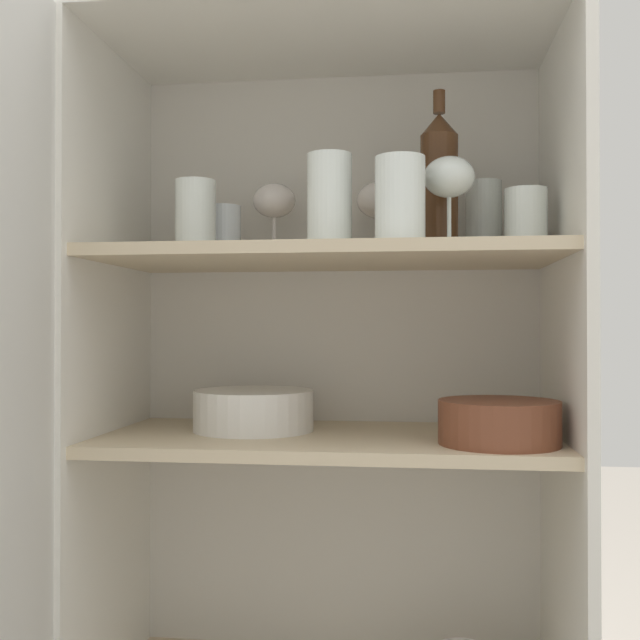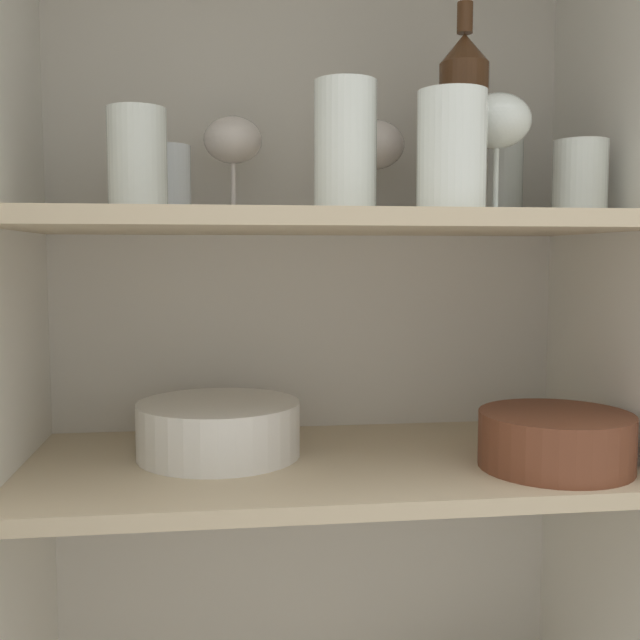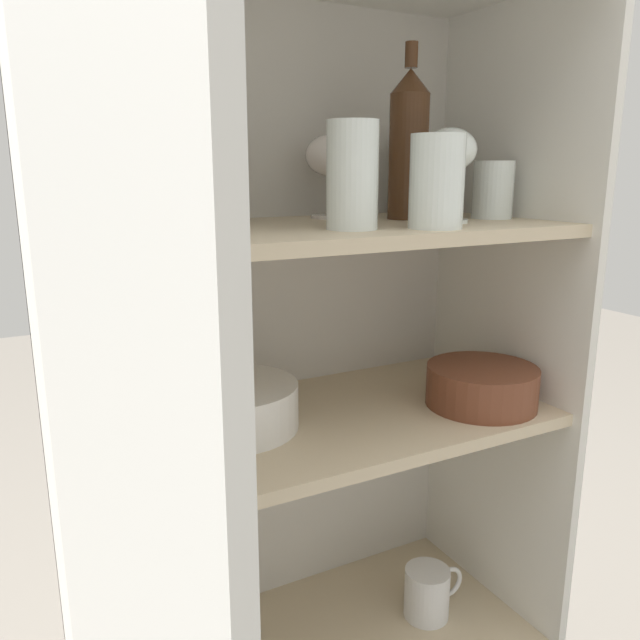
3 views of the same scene
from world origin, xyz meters
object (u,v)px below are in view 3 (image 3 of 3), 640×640
wine_bottle (409,144)px  plate_stack_white (230,406)px  coffee_mug_primary (428,592)px  mixing_bowl_large (482,384)px

wine_bottle → plate_stack_white: (-0.33, -0.00, -0.40)m
plate_stack_white → coffee_mug_primary: (0.37, -0.06, -0.43)m
coffee_mug_primary → mixing_bowl_large: bearing=-47.2°
wine_bottle → mixing_bowl_large: (0.09, -0.11, -0.40)m
mixing_bowl_large → plate_stack_white: bearing=165.2°
plate_stack_white → coffee_mug_primary: size_ratio=1.67×
coffee_mug_primary → plate_stack_white: bearing=171.4°
mixing_bowl_large → coffee_mug_primary: size_ratio=1.48×
coffee_mug_primary → wine_bottle: bearing=122.3°
plate_stack_white → mixing_bowl_large: 0.43m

